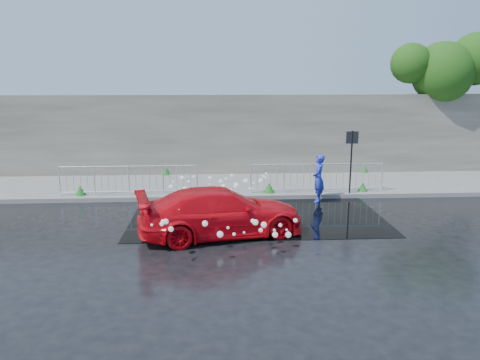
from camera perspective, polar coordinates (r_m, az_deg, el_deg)
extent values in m
plane|color=black|center=(14.37, 0.39, -5.46)|extent=(90.00, 90.00, 0.00)
cube|color=#61605D|center=(19.16, -0.58, -0.62)|extent=(30.00, 4.00, 0.15)
cube|color=#61605D|center=(17.22, -0.26, -2.12)|extent=(30.00, 0.25, 0.16)
cube|color=#545147|center=(21.01, -0.89, 5.60)|extent=(30.00, 0.60, 3.50)
cube|color=black|center=(15.36, 2.01, -4.25)|extent=(8.00, 5.00, 0.01)
cylinder|color=black|center=(17.78, 13.37, 1.87)|extent=(0.06, 0.06, 2.50)
cube|color=black|center=(17.63, 13.53, 5.06)|extent=(0.45, 0.04, 0.45)
cylinder|color=#332114|center=(24.48, 23.27, 6.99)|extent=(0.36, 0.36, 5.00)
sphere|color=#1C400F|center=(23.47, 23.48, 11.93)|extent=(2.76, 2.76, 2.76)
sphere|color=#1C400F|center=(24.18, 26.86, 13.04)|extent=(2.36, 2.36, 2.36)
sphere|color=#1C400F|center=(22.85, 20.12, 13.21)|extent=(1.80, 1.80, 1.80)
cylinder|color=silver|center=(18.27, -21.13, -0.12)|extent=(0.05, 0.05, 1.10)
cylinder|color=silver|center=(17.40, -5.26, 0.08)|extent=(0.05, 0.05, 1.10)
cylinder|color=silver|center=(17.56, -13.48, 1.63)|extent=(5.00, 0.04, 0.04)
cylinder|color=silver|center=(17.76, -13.32, -1.38)|extent=(5.00, 0.04, 0.04)
cylinder|color=silver|center=(17.45, 1.32, 0.16)|extent=(0.05, 0.05, 1.10)
cylinder|color=silver|center=(18.53, 16.91, 0.35)|extent=(0.05, 0.05, 1.10)
cylinder|color=silver|center=(17.72, 9.41, 1.91)|extent=(5.00, 0.04, 0.04)
cylinder|color=silver|center=(17.92, 9.30, -1.08)|extent=(5.00, 0.04, 0.04)
cone|color=#16541A|center=(18.20, -18.90, -1.18)|extent=(0.40, 0.40, 0.37)
cone|color=#16541A|center=(17.56, -6.86, -1.11)|extent=(0.36, 0.36, 0.34)
cone|color=#16541A|center=(17.65, 3.56, -0.92)|extent=(0.44, 0.44, 0.37)
cone|color=#16541A|center=(18.43, 14.74, -0.82)|extent=(0.38, 0.38, 0.32)
cone|color=#16541A|center=(21.05, -9.03, 1.09)|extent=(0.42, 0.42, 0.33)
cone|color=#16541A|center=(22.06, 14.93, 1.23)|extent=(0.34, 0.34, 0.25)
sphere|color=white|center=(14.70, -6.18, -3.13)|extent=(0.14, 0.14, 0.14)
sphere|color=white|center=(15.83, -3.72, -0.52)|extent=(0.07, 0.07, 0.07)
sphere|color=white|center=(15.69, -8.43, -0.81)|extent=(0.15, 0.15, 0.15)
sphere|color=white|center=(15.22, -2.44, -1.89)|extent=(0.11, 0.11, 0.11)
sphere|color=white|center=(16.45, -3.69, 0.26)|extent=(0.11, 0.11, 0.11)
sphere|color=white|center=(16.28, 3.23, 0.79)|extent=(0.09, 0.09, 0.09)
sphere|color=white|center=(16.00, 0.42, -0.14)|extent=(0.06, 0.06, 0.06)
sphere|color=white|center=(14.96, -6.51, -2.19)|extent=(0.16, 0.16, 0.16)
sphere|color=white|center=(14.22, -3.91, -4.57)|extent=(0.12, 0.12, 0.12)
sphere|color=white|center=(15.33, -2.02, -0.75)|extent=(0.15, 0.15, 0.15)
sphere|color=white|center=(14.51, -1.60, -3.37)|extent=(0.07, 0.07, 0.07)
sphere|color=white|center=(15.85, -6.27, -0.18)|extent=(0.10, 0.10, 0.10)
sphere|color=white|center=(15.92, 0.73, -0.11)|extent=(0.15, 0.15, 0.15)
sphere|color=white|center=(16.19, -1.75, 0.14)|extent=(0.09, 0.09, 0.09)
sphere|color=white|center=(14.48, 2.50, -4.37)|extent=(0.10, 0.10, 0.10)
sphere|color=white|center=(15.77, -0.59, -0.77)|extent=(0.11, 0.11, 0.11)
sphere|color=white|center=(14.37, -3.56, -3.88)|extent=(0.11, 0.11, 0.11)
sphere|color=white|center=(15.10, -3.47, -1.88)|extent=(0.08, 0.08, 0.08)
sphere|color=white|center=(15.86, -2.37, -0.16)|extent=(0.13, 0.13, 0.13)
sphere|color=white|center=(16.11, -5.66, 0.39)|extent=(0.09, 0.09, 0.09)
sphere|color=white|center=(15.10, -0.67, -1.56)|extent=(0.08, 0.08, 0.08)
sphere|color=white|center=(15.60, -1.13, -1.24)|extent=(0.10, 0.10, 0.10)
sphere|color=white|center=(15.59, 1.23, -1.05)|extent=(0.10, 0.10, 0.10)
sphere|color=white|center=(14.39, -4.88, -4.49)|extent=(0.10, 0.10, 0.10)
sphere|color=white|center=(14.99, -3.03, -2.41)|extent=(0.09, 0.09, 0.09)
sphere|color=white|center=(16.29, 2.88, 0.42)|extent=(0.11, 0.11, 0.11)
sphere|color=white|center=(15.18, -5.22, -2.25)|extent=(0.16, 0.16, 0.16)
sphere|color=white|center=(16.00, -7.07, 0.28)|extent=(0.15, 0.15, 0.15)
sphere|color=white|center=(14.55, -6.67, -4.34)|extent=(0.06, 0.06, 0.06)
sphere|color=white|center=(15.69, -0.49, -0.62)|extent=(0.17, 0.17, 0.17)
sphere|color=white|center=(15.52, -6.74, -1.01)|extent=(0.15, 0.15, 0.15)
sphere|color=white|center=(15.62, 1.71, -0.40)|extent=(0.07, 0.07, 0.07)
sphere|color=white|center=(15.47, 1.57, -1.08)|extent=(0.06, 0.06, 0.06)
sphere|color=white|center=(16.34, -1.02, 0.57)|extent=(0.10, 0.10, 0.10)
sphere|color=white|center=(15.98, -8.14, -0.23)|extent=(0.07, 0.07, 0.07)
sphere|color=white|center=(15.77, 2.54, -0.10)|extent=(0.16, 0.16, 0.16)
sphere|color=white|center=(15.27, -0.92, -1.83)|extent=(0.14, 0.14, 0.14)
sphere|color=white|center=(16.06, 3.12, 0.24)|extent=(0.06, 0.06, 0.06)
sphere|color=white|center=(12.45, 2.55, -6.13)|extent=(0.12, 0.12, 0.12)
sphere|color=white|center=(11.98, 0.49, -6.42)|extent=(0.06, 0.06, 0.06)
sphere|color=white|center=(12.06, -10.71, -5.40)|extent=(0.07, 0.07, 0.07)
sphere|color=white|center=(11.90, 5.71, -6.06)|extent=(0.06, 0.06, 0.06)
sphere|color=white|center=(11.71, -9.04, -5.03)|extent=(0.14, 0.14, 0.14)
sphere|color=white|center=(12.18, 4.94, -5.51)|extent=(0.10, 0.10, 0.10)
sphere|color=white|center=(11.10, -9.53, -5.31)|extent=(0.10, 0.10, 0.10)
sphere|color=white|center=(12.27, -0.73, -6.63)|extent=(0.09, 0.09, 0.09)
sphere|color=white|center=(11.18, -9.38, -5.00)|extent=(0.10, 0.10, 0.10)
sphere|color=white|center=(11.65, 2.92, -5.47)|extent=(0.15, 0.15, 0.15)
sphere|color=white|center=(12.43, 5.90, -6.64)|extent=(0.17, 0.17, 0.17)
sphere|color=white|center=(11.19, -4.29, -5.31)|extent=(0.14, 0.14, 0.14)
sphere|color=white|center=(11.84, 4.21, -6.12)|extent=(0.08, 0.08, 0.08)
sphere|color=white|center=(12.77, 4.31, -6.67)|extent=(0.16, 0.16, 0.16)
sphere|color=white|center=(11.40, 1.56, -5.00)|extent=(0.10, 0.10, 0.10)
sphere|color=white|center=(11.40, 6.77, -4.90)|extent=(0.11, 0.11, 0.11)
sphere|color=white|center=(11.91, -1.48, -5.84)|extent=(0.07, 0.07, 0.07)
sphere|color=white|center=(11.93, 1.88, -5.17)|extent=(0.15, 0.15, 0.15)
sphere|color=white|center=(12.33, -2.45, -6.63)|extent=(0.17, 0.17, 0.17)
sphere|color=white|center=(11.74, -8.42, -5.94)|extent=(0.14, 0.14, 0.14)
imported|color=red|center=(13.27, -2.30, -3.93)|extent=(5.00, 2.92, 1.36)
imported|color=#2735C7|center=(16.99, 9.54, 0.20)|extent=(0.57, 0.72, 1.72)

